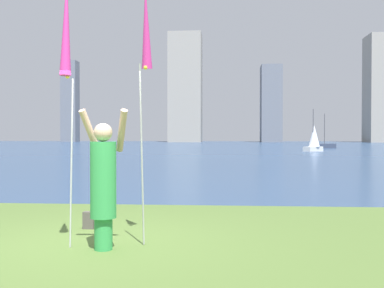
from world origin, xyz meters
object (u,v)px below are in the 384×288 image
Objects in this scene: kite_flag_left at (66,29)px; sailboat_0 at (314,139)px; person at (103,180)px; bag at (89,220)px; kite_flag_right at (146,32)px; sailboat_4 at (324,146)px.

sailboat_0 reaches higher than kite_flag_left.
person is 1.78m from bag.
kite_flag_right is 0.92× the size of sailboat_0.
sailboat_4 reaches higher than kite_flag_right.
sailboat_0 reaches higher than kite_flag_right.
sailboat_0 reaches higher than person.
kite_flag_left is 0.92× the size of sailboat_4.
bag is at bearing -105.35° from sailboat_4.
bag is at bearing 126.30° from person.
sailboat_4 reaches higher than bag.
kite_flag_left is 1.01× the size of kite_flag_right.
bag is (-0.13, 1.47, -2.94)m from kite_flag_left.
sailboat_0 is 0.99× the size of sailboat_4.
person is 55.01m from sailboat_4.
sailboat_0 is at bearing 75.49° from kite_flag_left.
kite_flag_right is 41.96m from sailboat_0.
person is 0.47× the size of sailboat_0.
kite_flag_left is at bearing -165.36° from person.
sailboat_0 is (10.83, 39.87, 1.07)m from bag.
person is 0.51× the size of kite_flag_left.
kite_flag_right is 13.19× the size of bag.
sailboat_4 is (14.10, 53.32, -2.77)m from kite_flag_left.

